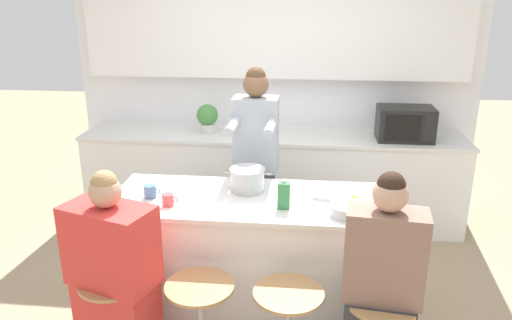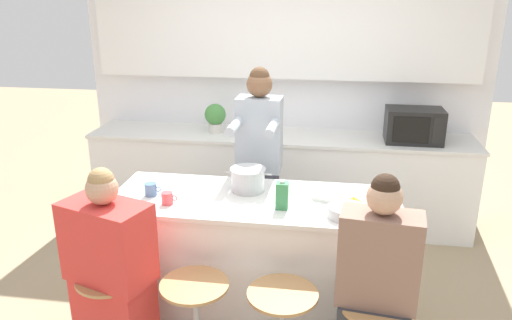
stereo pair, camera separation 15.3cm
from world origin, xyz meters
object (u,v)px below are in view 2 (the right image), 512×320
at_px(potted_plant, 215,116).
at_px(juice_carton, 282,195).
at_px(coffee_cup_near, 151,189).
at_px(coffee_cup_far, 167,198).
at_px(bar_stool_leftmost, 114,313).
at_px(banana_bunch, 354,201).
at_px(cooking_pot, 248,180).
at_px(person_seated_near, 375,302).
at_px(kitchen_island, 254,258).
at_px(microwave, 414,125).
at_px(fruit_bowl, 347,212).
at_px(person_wrapped_blanket, 112,280).
at_px(person_cooking, 259,173).

bearing_deg(potted_plant, juice_carton, -64.08).
relative_size(coffee_cup_near, coffee_cup_far, 1.06).
distance_m(bar_stool_leftmost, banana_bunch, 1.69).
bearing_deg(cooking_pot, banana_bunch, -9.11).
bearing_deg(person_seated_near, coffee_cup_far, 167.87).
distance_m(cooking_pot, potted_plant, 1.58).
distance_m(person_seated_near, coffee_cup_near, 1.64).
relative_size(kitchen_island, coffee_cup_near, 17.10).
xyz_separation_m(person_seated_near, coffee_cup_near, (-1.50, 0.58, 0.35)).
bearing_deg(juice_carton, microwave, 58.08).
relative_size(person_seated_near, fruit_bowl, 5.89).
relative_size(fruit_bowl, potted_plant, 0.82).
relative_size(coffee_cup_near, microwave, 0.22).
relative_size(person_wrapped_blanket, juice_carton, 6.89).
bearing_deg(fruit_bowl, banana_bunch, 76.83).
bearing_deg(coffee_cup_near, person_seated_near, -21.31).
xyz_separation_m(kitchen_island, coffee_cup_near, (-0.71, -0.06, 0.51)).
height_order(person_cooking, fruit_bowl, person_cooking).
relative_size(kitchen_island, fruit_bowl, 8.34).
xyz_separation_m(kitchen_island, cooking_pot, (-0.07, 0.13, 0.54)).
bearing_deg(juice_carton, person_cooking, 108.68).
bearing_deg(bar_stool_leftmost, juice_carton, 26.33).
distance_m(fruit_bowl, potted_plant, 2.20).
bearing_deg(potted_plant, banana_bunch, -50.59).
bearing_deg(bar_stool_leftmost, kitchen_island, 38.40).
xyz_separation_m(bar_stool_leftmost, cooking_pot, (0.72, 0.76, 0.64)).
bearing_deg(cooking_pot, bar_stool_leftmost, -133.74).
xyz_separation_m(bar_stool_leftmost, potted_plant, (0.15, 2.23, 0.72)).
bearing_deg(bar_stool_leftmost, coffee_cup_near, 82.32).
bearing_deg(person_wrapped_blanket, bar_stool_leftmost, 154.61).
bearing_deg(person_seated_near, banana_bunch, 107.11).
height_order(microwave, potted_plant, microwave).
xyz_separation_m(coffee_cup_near, potted_plant, (0.07, 1.66, 0.11)).
bearing_deg(coffee_cup_near, person_wrapped_blanket, -95.86).
relative_size(person_wrapped_blanket, fruit_bowl, 5.67).
relative_size(fruit_bowl, juice_carton, 1.22).
height_order(person_seated_near, coffee_cup_far, person_seated_near).
bearing_deg(person_wrapped_blanket, banana_bunch, 43.37).
distance_m(bar_stool_leftmost, fruit_bowl, 1.58).
height_order(bar_stool_leftmost, microwave, microwave).
relative_size(kitchen_island, cooking_pot, 5.87).
bearing_deg(person_seated_near, cooking_pot, 144.66).
xyz_separation_m(cooking_pot, banana_bunch, (0.73, -0.12, -0.06)).
relative_size(cooking_pot, potted_plant, 1.17).
bearing_deg(kitchen_island, bar_stool_leftmost, -141.60).
distance_m(kitchen_island, person_seated_near, 1.02).
distance_m(person_cooking, coffee_cup_far, 0.97).
distance_m(fruit_bowl, microwave, 1.88).
height_order(kitchen_island, microwave, microwave).
height_order(fruit_bowl, banana_bunch, fruit_bowl).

